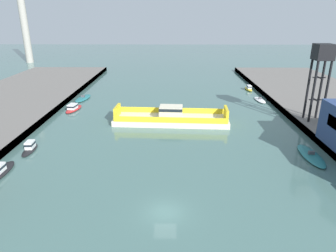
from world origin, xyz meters
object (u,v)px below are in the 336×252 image
at_px(moored_boat_near_right, 30,147).
at_px(moored_boat_far_right, 311,156).
at_px(moored_boat_upstream_a, 73,108).
at_px(crane_tower, 322,62).
at_px(chain_ferry, 171,118).
at_px(moored_boat_upstream_b, 83,98).
at_px(moored_boat_far_left, 249,88).
at_px(smokestack_distant_a, 23,14).
at_px(moored_boat_mid_right, 260,100).

height_order(moored_boat_near_right, moored_boat_far_right, moored_boat_near_right).
height_order(moored_boat_upstream_a, crane_tower, crane_tower).
xyz_separation_m(chain_ferry, moored_boat_far_right, (21.31, -15.27, -0.79)).
bearing_deg(moored_boat_near_right, moored_boat_upstream_b, 90.56).
bearing_deg(moored_boat_upstream_a, moored_boat_near_right, -90.38).
xyz_separation_m(moored_boat_upstream_b, crane_tower, (49.97, -18.88, 12.00)).
relative_size(moored_boat_far_left, moored_boat_upstream_b, 0.66).
xyz_separation_m(moored_boat_near_right, moored_boat_upstream_b, (-0.30, 31.29, -0.31)).
xyz_separation_m(moored_boat_far_right, moored_boat_upstream_a, (-43.49, 23.50, 0.31)).
relative_size(chain_ferry, moored_boat_far_right, 2.73).
relative_size(moored_boat_near_right, smokestack_distant_a, 0.13).
height_order(moored_boat_mid_right, moored_boat_far_right, moored_boat_far_right).
bearing_deg(moored_boat_far_left, chain_ferry, -128.01).
relative_size(crane_tower, smokestack_distant_a, 0.37).
bearing_deg(smokestack_distant_a, crane_tower, -41.80).
bearing_deg(moored_boat_far_left, crane_tower, -79.98).
distance_m(moored_boat_upstream_a, moored_boat_upstream_b, 9.49).
xyz_separation_m(chain_ferry, moored_boat_mid_right, (22.25, 16.80, -0.82)).
bearing_deg(moored_boat_upstream_a, smokestack_distant_a, 120.12).
height_order(moored_boat_near_right, moored_boat_upstream_b, moored_boat_near_right).
xyz_separation_m(moored_boat_near_right, moored_boat_mid_right, (44.57, 30.39, -0.36)).
bearing_deg(moored_boat_upstream_a, crane_tower, -10.76).
distance_m(crane_tower, smokestack_distant_a, 123.11).
xyz_separation_m(moored_boat_mid_right, moored_boat_upstream_a, (-44.43, -8.57, 0.34)).
height_order(crane_tower, smokestack_distant_a, smokestack_distant_a).
height_order(moored_boat_mid_right, smokestack_distant_a, smokestack_distant_a).
xyz_separation_m(moored_boat_upstream_a, smokestack_distant_a, (-42.04, 72.47, 19.94)).
height_order(moored_boat_far_left, smokestack_distant_a, smokestack_distant_a).
relative_size(moored_boat_near_right, moored_boat_far_right, 0.61).
bearing_deg(chain_ferry, smokestack_distant_a, 128.51).
bearing_deg(crane_tower, moored_boat_near_right, -165.97).
relative_size(chain_ferry, moored_boat_near_right, 4.45).
height_order(moored_boat_far_right, moored_boat_upstream_a, moored_boat_upstream_a).
height_order(moored_boat_far_right, crane_tower, crane_tower).
height_order(chain_ferry, moored_boat_far_left, chain_ferry).
relative_size(moored_boat_upstream_b, smokestack_distant_a, 0.21).
bearing_deg(smokestack_distant_a, moored_boat_far_right, -48.29).
height_order(chain_ferry, moored_boat_near_right, chain_ferry).
bearing_deg(moored_boat_upstream_b, moored_boat_far_right, -36.89).
bearing_deg(moored_boat_far_right, crane_tower, 66.84).
height_order(moored_boat_upstream_b, smokestack_distant_a, smokestack_distant_a).
bearing_deg(moored_boat_far_right, chain_ferry, 144.38).
xyz_separation_m(moored_boat_mid_right, moored_boat_far_left, (-0.12, 11.51, 0.32)).
relative_size(moored_boat_mid_right, moored_boat_far_left, 1.16).
relative_size(moored_boat_near_right, crane_tower, 0.36).
relative_size(moored_boat_mid_right, moored_boat_upstream_a, 0.92).
bearing_deg(moored_boat_far_right, moored_boat_upstream_a, 151.61).
distance_m(moored_boat_mid_right, moored_boat_upstream_b, 44.89).
distance_m(chain_ferry, moored_boat_far_left, 35.94).
height_order(chain_ferry, moored_boat_mid_right, chain_ferry).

